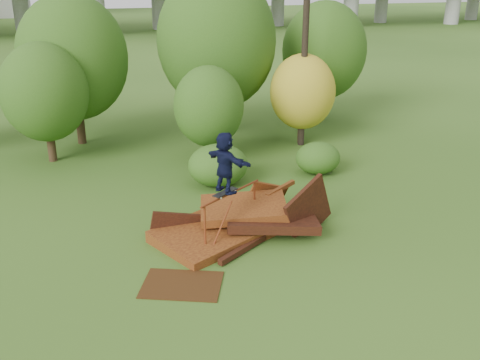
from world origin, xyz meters
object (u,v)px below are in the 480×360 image
object	(u,v)px
skater	(225,163)
utility_pole	(306,15)
flat_plate	(182,285)
scrap_pile	(240,222)

from	to	relation	value
skater	utility_pole	bearing A→B (deg)	-63.34
skater	flat_plate	size ratio (longest dim) A/B	0.89
scrap_pile	utility_pole	size ratio (longest dim) A/B	0.52
skater	flat_plate	xyz separation A→B (m)	(-1.74, -1.87, -2.41)
skater	flat_plate	distance (m)	3.51
scrap_pile	utility_pole	bearing A→B (deg)	54.00
scrap_pile	utility_pole	world-z (taller)	utility_pole
scrap_pile	skater	distance (m)	2.17
scrap_pile	flat_plate	xyz separation A→B (m)	(-2.29, -2.24, -0.34)
scrap_pile	flat_plate	distance (m)	3.22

